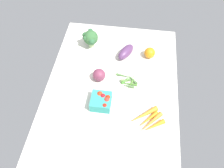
{
  "coord_description": "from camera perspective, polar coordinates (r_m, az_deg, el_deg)",
  "views": [
    {
      "loc": [
        -74.6,
        -10.0,
        109.65
      ],
      "look_at": [
        0.0,
        0.0,
        4.0
      ],
      "focal_mm": 36.05,
      "sensor_mm": 36.0,
      "label": 1
    }
  ],
  "objects": [
    {
      "name": "eggplant",
      "position": [
        1.45,
        3.53,
        8.14
      ],
      "size": [
        15.68,
        12.5,
        6.38
      ],
      "primitive_type": "ellipsoid",
      "rotation": [
        0.0,
        0.0,
        2.64
      ],
      "color": "#5A3661",
      "rests_on": "tablecloth"
    },
    {
      "name": "berry_basket",
      "position": [
        1.22,
        -2.71,
        -4.32
      ],
      "size": [
        10.82,
        10.82,
        7.01
      ],
      "color": "teal",
      "rests_on": "tablecloth"
    },
    {
      "name": "heirloom_tomato_orange",
      "position": [
        1.45,
        9.53,
        7.8
      ],
      "size": [
        6.91,
        6.91,
        6.91
      ],
      "primitive_type": "sphere",
      "color": "orange",
      "rests_on": "tablecloth"
    },
    {
      "name": "tablecloth",
      "position": [
        1.32,
        0.0,
        -0.75
      ],
      "size": [
        104.0,
        76.0,
        2.0
      ],
      "primitive_type": "cube",
      "color": "silver",
      "rests_on": "ground"
    },
    {
      "name": "red_onion_center",
      "position": [
        1.32,
        -3.3,
        2.3
      ],
      "size": [
        7.57,
        7.57,
        7.57
      ],
      "primitive_type": "sphere",
      "color": "#79334D",
      "rests_on": "tablecloth"
    },
    {
      "name": "carrot_bunch",
      "position": [
        1.2,
        9.17,
        -8.96
      ],
      "size": [
        16.83,
        19.3,
        3.0
      ],
      "color": "orange",
      "rests_on": "tablecloth"
    },
    {
      "name": "okra_pile",
      "position": [
        1.33,
        4.25,
        0.78
      ],
      "size": [
        12.29,
        13.3,
        1.86
      ],
      "color": "#4E8A38",
      "rests_on": "tablecloth"
    },
    {
      "name": "broccoli_head",
      "position": [
        1.48,
        -5.49,
        11.57
      ],
      "size": [
        10.94,
        10.26,
        12.34
      ],
      "color": "#A3C488",
      "rests_on": "tablecloth"
    }
  ]
}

